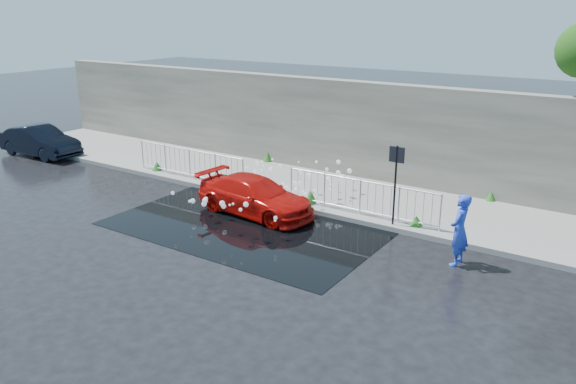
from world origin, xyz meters
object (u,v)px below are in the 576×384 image
object	(u,v)px
red_car	(255,196)
sign_post	(396,173)
person	(459,230)
dark_car	(40,141)

from	to	relation	value
red_car	sign_post	bearing A→B (deg)	-70.16
sign_post	person	world-z (taller)	sign_post
red_car	dark_car	world-z (taller)	dark_car
sign_post	dark_car	distance (m)	16.39
red_car	person	xyz separation A→B (m)	(6.43, -0.14, 0.34)
person	sign_post	bearing A→B (deg)	-118.55
dark_car	red_car	bearing A→B (deg)	-95.60
dark_car	person	distance (m)	18.66
sign_post	dark_car	xyz separation A→B (m)	(-16.34, -0.50, -1.07)
sign_post	person	bearing A→B (deg)	-29.48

